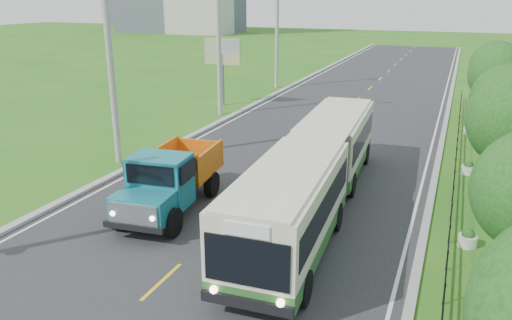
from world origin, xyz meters
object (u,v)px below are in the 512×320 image
Objects in this scene: planter_mid at (468,168)px; tree_back at (496,68)px; planter_near at (468,239)px; dump_truck at (170,176)px; billboard_left at (222,56)px; tree_fourth at (507,103)px; tree_fifth at (501,78)px; pole_far at (277,32)px; planter_far at (469,129)px; bus at (316,168)px; pole_near at (111,64)px; pole_mid at (219,43)px; streetlight_far at (510,47)px.

tree_back is at bearing 84.09° from planter_mid.
tree_back is at bearing 86.43° from planter_near.
tree_back reaches higher than dump_truck.
billboard_left reaches higher than planter_mid.
tree_fifth is (0.00, 6.00, 0.27)m from tree_fourth.
pole_far is 14.93× the size of planter_far.
pole_far reaches higher than bus.
billboard_left is at bearing 94.72° from pole_near.
pole_mid reaches higher than planter_far.
billboard_left reaches higher than planter_near.
tree_fifth is 0.36× the size of bus.
bus is at bearing -117.96° from tree_fifth.
streetlight_far is 13.54× the size of planter_far.
tree_back is at bearing 66.87° from bus.
streetlight_far reaches higher than tree_fifth.
billboard_left is at bearing 135.16° from planter_near.
pole_far is at bearing 82.17° from billboard_left.
tree_fifth is at bearing -55.95° from planter_far.
planter_far is at bearing 37.63° from pole_near.
pole_far reaches higher than planter_near.
dump_truck is (5.73, -16.23, -3.64)m from pole_mid.
planter_near is at bearing -95.08° from tree_fifth.
tree_back is at bearing 90.00° from tree_fourth.
streetlight_far is at bearing 71.20° from planter_far.
tree_back is 1.06× the size of billboard_left.
planter_mid is (-2.04, -14.00, -4.62)m from streetlight_far.
tree_back reaches higher than billboard_left.
streetlight_far reaches higher than planter_far.
pole_near is 1.10× the size of streetlight_far.
tree_back is at bearing 53.59° from dump_truck.
pole_mid reaches higher than tree_back.
pole_mid is 14.93× the size of planter_mid.
planter_far is 0.11× the size of dump_truck.
planter_mid is 14.51m from dump_truck.
planter_near is at bearing -44.84° from billboard_left.
planter_far is at bearing 90.00° from planter_near.
tree_back is at bearing 15.84° from pole_mid.
pole_far is 29.04m from dump_truck.
dump_truck is at bearing -120.10° from tree_back.
billboard_left is (-18.10, 18.00, 3.58)m from planter_near.
planter_near is 25.78m from billboard_left.
tree_back is 0.61× the size of streetlight_far.
pole_mid is 3.47m from billboard_left.
streetlight_far is (18.90, 19.00, -0.19)m from pole_near.
streetlight_far reaches higher than tree_back.
pole_far is 19.56m from streetlight_far.
pole_near is 17.79m from planter_near.
tree_back is 20.55m from bus.
tree_fourth is 10.23m from bus.
streetlight_far reaches higher than planter_mid.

